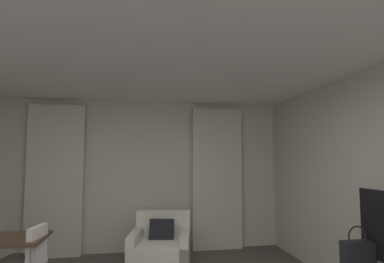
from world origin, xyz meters
name	(u,v)px	position (x,y,z in m)	size (l,w,h in m)	color
wall_window	(140,175)	(0.00, 3.03, 1.30)	(5.12, 0.06, 2.60)	beige
ceiling	(144,37)	(0.00, 0.00, 2.63)	(5.12, 6.12, 0.06)	white
curtain_left_panel	(55,180)	(-1.38, 2.90, 1.25)	(0.90, 0.06, 2.50)	beige
curtain_right_panel	(217,178)	(1.38, 2.90, 1.25)	(0.90, 0.06, 2.50)	beige
armchair	(161,251)	(0.31, 2.05, 0.27)	(0.98, 1.02, 0.79)	silver
handbag_primary	(358,252)	(2.07, 0.16, 0.70)	(0.30, 0.14, 0.37)	black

